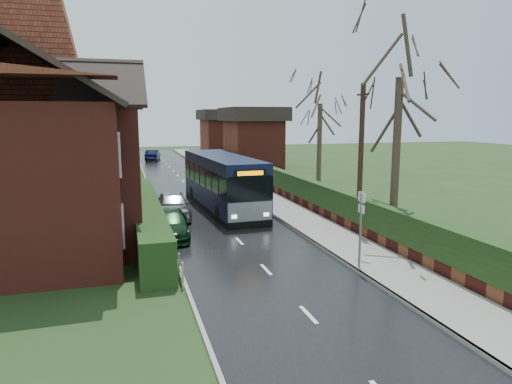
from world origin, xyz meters
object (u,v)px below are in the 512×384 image
object	(u,v)px
brick_house	(30,144)
bus	(222,183)
car_green	(170,224)
bus_stop_sign	(361,219)
telegraph_pole	(361,160)
car_silver	(173,205)

from	to	relation	value
brick_house	bus	distance (m)	10.97
car_green	bus_stop_sign	distance (m)	9.15
brick_house	bus_stop_sign	xyz separation A→B (m)	(11.96, -7.78, -2.45)
bus_stop_sign	car_green	bearing A→B (deg)	134.56
brick_house	bus	size ratio (longest dim) A/B	1.35
bus_stop_sign	telegraph_pole	distance (m)	5.68
car_green	telegraph_pole	world-z (taller)	telegraph_pole
car_silver	telegraph_pole	size ratio (longest dim) A/B	0.61
bus_stop_sign	telegraph_pole	bearing A→B (deg)	63.73
brick_house	bus_stop_sign	bearing A→B (deg)	-33.03
brick_house	car_green	size ratio (longest dim) A/B	3.44
bus	telegraph_pole	world-z (taller)	telegraph_pole
car_silver	bus_stop_sign	xyz separation A→B (m)	(5.57, -10.75, 1.20)
bus_stop_sign	brick_house	bearing A→B (deg)	148.93
bus	car_silver	size ratio (longest dim) A/B	2.51
car_silver	bus_stop_sign	bearing A→B (deg)	-60.99
bus_stop_sign	car_silver	bearing A→B (deg)	119.34
brick_house	car_silver	world-z (taller)	brick_house
brick_house	car_silver	bearing A→B (deg)	24.96
bus	car_green	distance (m)	6.93
brick_house	telegraph_pole	size ratio (longest dim) A/B	2.07
bus	bus_stop_sign	world-z (taller)	bus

